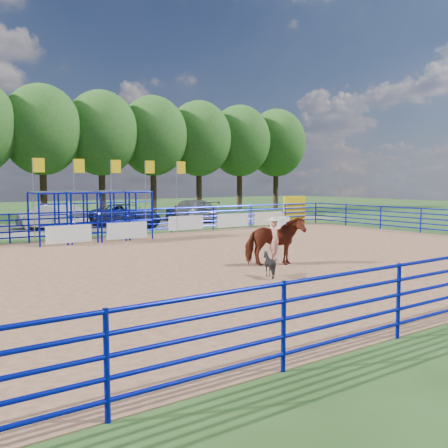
{
  "coord_description": "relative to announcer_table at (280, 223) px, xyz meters",
  "views": [
    {
      "loc": [
        -11.31,
        -15.9,
        3.11
      ],
      "look_at": [
        0.52,
        1.0,
        1.3
      ],
      "focal_mm": 40.0,
      "sensor_mm": 36.0,
      "label": 1
    }
  ],
  "objects": [
    {
      "name": "car_d",
      "position": [
        -1.46,
        8.63,
        0.44
      ],
      "size": [
        2.66,
        5.76,
        1.63
      ],
      "primitive_type": "imported",
      "rotation": [
        0.0,
        0.0,
        3.07
      ],
      "color": "#5A5A5C",
      "rests_on": "gravel_strip"
    },
    {
      "name": "ground",
      "position": [
        -9.96,
        -8.19,
        -0.38
      ],
      "size": [
        120.0,
        120.0,
        0.0
      ],
      "primitive_type": "plane",
      "color": "#325421",
      "rests_on": "ground"
    },
    {
      "name": "car_c",
      "position": [
        -7.58,
        6.99,
        0.38
      ],
      "size": [
        3.86,
        5.91,
        1.51
      ],
      "primitive_type": "imported",
      "rotation": [
        0.0,
        0.0,
        0.27
      ],
      "color": "#161938",
      "rests_on": "gravel_strip"
    },
    {
      "name": "car_b",
      "position": [
        -12.3,
        7.53,
        0.45
      ],
      "size": [
        3.48,
        5.27,
        1.64
      ],
      "primitive_type": "imported",
      "rotation": [
        0.0,
        0.0,
        3.53
      ],
      "color": "gray",
      "rests_on": "gravel_strip"
    },
    {
      "name": "calf",
      "position": [
        -11.06,
        -12.02,
        0.04
      ],
      "size": [
        0.96,
        0.92,
        0.81
      ],
      "primitive_type": "imported",
      "rotation": [
        0.0,
        0.0,
        2.06
      ],
      "color": "black",
      "rests_on": "arena_dirt"
    },
    {
      "name": "announcer_table",
      "position": [
        0.0,
        0.0,
        0.0
      ],
      "size": [
        1.49,
        1.04,
        0.72
      ],
      "primitive_type": "cube",
      "rotation": [
        0.0,
        0.0,
        0.33
      ],
      "color": "silver",
      "rests_on": "arena_dirt"
    },
    {
      "name": "treeline",
      "position": [
        -9.96,
        17.81,
        7.15
      ],
      "size": [
        56.4,
        6.4,
        11.24
      ],
      "color": "#3F2B19",
      "rests_on": "ground"
    },
    {
      "name": "perimeter_fence",
      "position": [
        -9.96,
        -8.19,
        0.37
      ],
      "size": [
        30.1,
        20.1,
        1.5
      ],
      "color": "#0711A2",
      "rests_on": "ground"
    },
    {
      "name": "arena_dirt",
      "position": [
        -9.96,
        -8.19,
        -0.37
      ],
      "size": [
        30.0,
        20.0,
        0.02
      ],
      "primitive_type": "cube",
      "color": "#9A6C4D",
      "rests_on": "ground"
    },
    {
      "name": "gravel_strip",
      "position": [
        -9.96,
        8.81,
        -0.38
      ],
      "size": [
        40.0,
        10.0,
        0.01
      ],
      "primitive_type": "cube",
      "color": "slate",
      "rests_on": "ground"
    },
    {
      "name": "horse_and_rider",
      "position": [
        -9.46,
        -10.42,
        0.6
      ],
      "size": [
        2.31,
        1.69,
        2.5
      ],
      "color": "maroon",
      "rests_on": "arena_dirt"
    },
    {
      "name": "chute_assembly",
      "position": [
        -11.86,
        0.65,
        0.88
      ],
      "size": [
        19.32,
        2.41,
        4.2
      ],
      "color": "#0711A2",
      "rests_on": "ground"
    }
  ]
}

